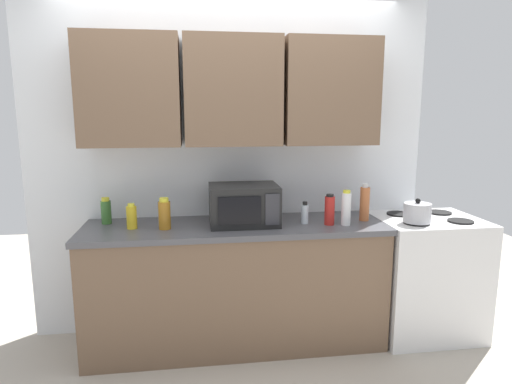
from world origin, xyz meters
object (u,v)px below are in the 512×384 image
kettle (417,213)px  bottle_spice_jar (365,203)px  bottle_yellow_mustard (132,217)px  bottle_amber_vinegar (164,214)px  stove_range (424,275)px  bottle_red_sauce (330,210)px  bottle_clear_tall (305,213)px  bottle_green_oil (106,211)px  microwave (244,205)px  bottle_white_jar (346,208)px

kettle → bottle_spice_jar: bottle_spice_jar is taller
bottle_yellow_mustard → bottle_amber_vinegar: bearing=-10.2°
stove_range → bottle_spice_jar: 0.77m
bottle_red_sauce → bottle_spice_jar: (0.29, 0.08, 0.02)m
bottle_amber_vinegar → bottle_yellow_mustard: bearing=169.8°
bottle_clear_tall → bottle_green_oil: bottle_green_oil is taller
stove_range → microwave: bearing=179.0°
bottle_yellow_mustard → bottle_clear_tall: (1.20, -0.03, -0.01)m
bottle_red_sauce → bottle_amber_vinegar: (-1.14, 0.04, -0.00)m
stove_range → bottle_white_jar: 0.90m
stove_range → bottle_red_sauce: bearing=-174.3°
kettle → bottle_red_sauce: 0.63m
bottle_amber_vinegar → bottle_green_oil: bearing=153.9°
bottle_clear_tall → bottle_amber_vinegar: bearing=-179.2°
bottle_spice_jar → bottle_amber_vinegar: 1.43m
bottle_red_sauce → bottle_white_jar: bearing=-13.1°
bottle_yellow_mustard → bottle_amber_vinegar: bottle_amber_vinegar is taller
stove_range → bottle_spice_jar: size_ratio=3.33×
bottle_green_oil → bottle_amber_vinegar: size_ratio=0.88×
bottle_red_sauce → microwave: bearing=170.2°
microwave → bottle_green_oil: bearing=171.4°
kettle → bottle_clear_tall: 0.80m
microwave → bottle_amber_vinegar: (-0.55, -0.06, -0.04)m
kettle → bottle_green_oil: bearing=171.9°
bottle_white_jar → bottle_spice_jar: bottle_spice_jar is taller
bottle_green_oil → bottle_amber_vinegar: 0.47m
stove_range → kettle: size_ratio=4.77×
bottle_clear_tall → microwave: bearing=174.0°
bottle_spice_jar → kettle: bearing=-23.0°
bottle_amber_vinegar → kettle: bearing=-3.4°
kettle → bottle_amber_vinegar: 1.77m
microwave → bottle_spice_jar: (0.88, -0.02, -0.01)m
bottle_red_sauce → kettle: bearing=-5.6°
bottle_clear_tall → bottle_spice_jar: bottle_spice_jar is taller
stove_range → bottle_clear_tall: 1.09m
bottle_white_jar → bottle_green_oil: 1.70m
kettle → bottle_clear_tall: (-0.79, 0.12, -0.01)m
kettle → bottle_white_jar: bearing=176.1°
bottle_yellow_mustard → bottle_amber_vinegar: (0.22, -0.04, 0.02)m
microwave → bottle_yellow_mustard: 0.77m
bottle_yellow_mustard → stove_range: bearing=-0.1°
bottle_white_jar → bottle_green_oil: (-1.68, 0.28, -0.03)m
bottle_amber_vinegar → stove_range: bearing=1.0°
stove_range → bottle_green_oil: bearing=175.9°
stove_range → bottle_yellow_mustard: bearing=179.9°
kettle → bottle_yellow_mustard: kettle is taller
kettle → bottle_spice_jar: 0.37m
kettle → bottle_white_jar: bottle_white_jar is taller
microwave → bottle_yellow_mustard: (-0.77, -0.02, -0.06)m
bottle_green_oil → bottle_spice_jar: bottle_spice_jar is taller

